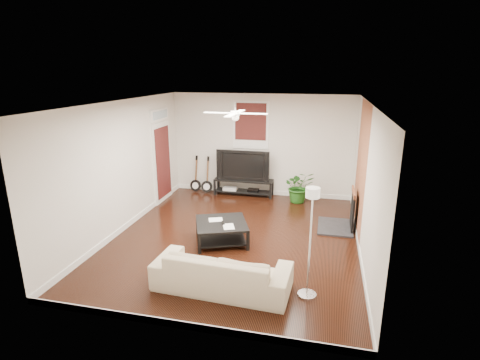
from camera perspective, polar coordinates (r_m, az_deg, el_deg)
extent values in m
cube|color=black|center=(7.99, -0.66, -8.73)|extent=(5.00, 6.00, 0.01)
cube|color=white|center=(7.26, -0.73, 11.70)|extent=(5.00, 6.00, 0.01)
cube|color=silver|center=(10.37, 3.27, 5.28)|extent=(5.00, 0.01, 2.80)
cube|color=silver|center=(4.82, -9.29, -8.29)|extent=(5.00, 0.01, 2.80)
cube|color=silver|center=(8.44, -17.42, 1.97)|extent=(0.01, 6.00, 2.80)
cube|color=silver|center=(7.35, 18.61, -0.23)|extent=(0.01, 6.00, 2.80)
cube|color=#A05433|center=(8.31, 17.95, 1.70)|extent=(0.02, 2.20, 2.80)
cube|color=black|center=(8.56, 15.48, -4.27)|extent=(0.80, 1.10, 0.92)
cube|color=#35110E|center=(10.31, 1.63, 8.33)|extent=(1.00, 0.06, 1.30)
cube|color=white|center=(10.09, -11.78, 3.78)|extent=(0.08, 1.00, 2.50)
cube|color=black|center=(10.53, 0.55, -1.09)|extent=(1.64, 0.44, 0.46)
imported|color=black|center=(10.38, 0.59, 2.38)|extent=(1.47, 0.19, 0.85)
cube|color=black|center=(7.75, -2.84, -7.89)|extent=(1.30, 1.30, 0.42)
imported|color=tan|center=(6.15, -2.75, -13.61)|extent=(2.23, 0.97, 0.64)
imported|color=#215C1A|center=(10.04, 8.97, -0.98)|extent=(0.94, 0.87, 0.86)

